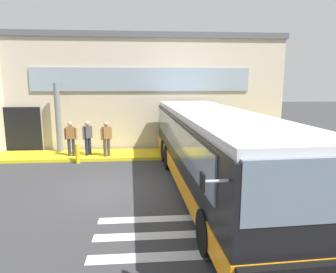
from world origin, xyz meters
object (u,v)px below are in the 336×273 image
(passenger_at_curb_edge, at_px, (106,137))
(safety_bollard_yellow, at_px, (77,154))
(entry_support_column, at_px, (58,118))
(bus_main_foreground, at_px, (212,151))
(passenger_near_column, at_px, (71,137))
(passenger_by_doorway, at_px, (88,136))

(passenger_at_curb_edge, relative_size, safety_bollard_yellow, 1.86)
(entry_support_column, bearing_deg, bus_main_foreground, -40.18)
(passenger_near_column, relative_size, passenger_by_doorway, 1.00)
(safety_bollard_yellow, bearing_deg, passenger_near_column, 118.86)
(passenger_by_doorway, xyz_separation_m, passenger_at_curb_edge, (0.93, -0.29, 0.00))
(safety_bollard_yellow, bearing_deg, entry_support_column, 124.84)
(entry_support_column, height_order, bus_main_foreground, entry_support_column)
(entry_support_column, bearing_deg, passenger_by_doorway, -28.81)
(safety_bollard_yellow, bearing_deg, passenger_at_curb_edge, 27.23)
(passenger_at_curb_edge, xyz_separation_m, safety_bollard_yellow, (-1.25, -0.64, -0.63))
(passenger_near_column, distance_m, passenger_at_curb_edge, 1.71)
(bus_main_foreground, relative_size, passenger_by_doorway, 7.24)
(entry_support_column, bearing_deg, passenger_near_column, -50.72)
(passenger_by_doorway, height_order, safety_bollard_yellow, passenger_by_doorway)
(entry_support_column, relative_size, safety_bollard_yellow, 3.86)
(entry_support_column, xyz_separation_m, passenger_at_curb_edge, (2.50, -1.16, -0.81))
(entry_support_column, relative_size, passenger_by_doorway, 2.07)
(entry_support_column, height_order, safety_bollard_yellow, entry_support_column)
(passenger_near_column, height_order, passenger_at_curb_edge, same)
(bus_main_foreground, bearing_deg, entry_support_column, 139.82)
(bus_main_foreground, distance_m, passenger_at_curb_edge, 6.03)
(safety_bollard_yellow, bearing_deg, bus_main_foreground, -35.21)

